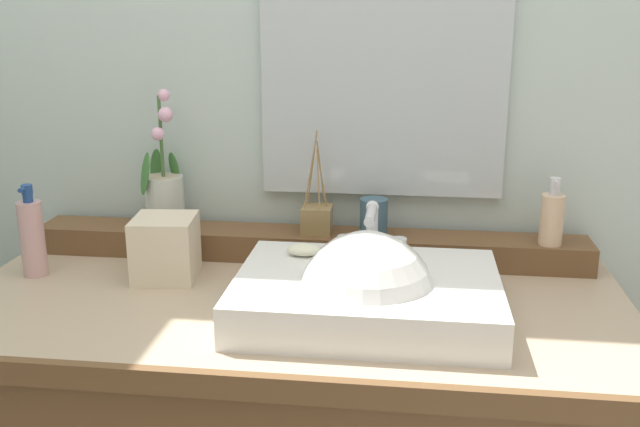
{
  "coord_description": "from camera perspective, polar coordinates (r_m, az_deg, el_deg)",
  "views": [
    {
      "loc": [
        0.23,
        -1.34,
        1.4
      ],
      "look_at": [
        0.06,
        -0.02,
        1.01
      ],
      "focal_mm": 40.75,
      "sensor_mm": 36.0,
      "label": 1
    }
  ],
  "objects": [
    {
      "name": "back_ledge",
      "position": [
        1.7,
        -0.98,
        -2.46
      ],
      "size": [
        1.29,
        0.12,
        0.06
      ],
      "primitive_type": "cube",
      "color": "brown",
      "rests_on": "vanity_cabinet"
    },
    {
      "name": "potted_plant",
      "position": [
        1.77,
        -12.13,
        1.76
      ],
      "size": [
        0.1,
        0.12,
        0.32
      ],
      "color": "silver",
      "rests_on": "back_ledge"
    },
    {
      "name": "tissue_box",
      "position": [
        1.6,
        -12.04,
        -2.65
      ],
      "size": [
        0.14,
        0.14,
        0.14
      ],
      "primitive_type": "cube",
      "rotation": [
        0.0,
        0.0,
        0.1
      ],
      "color": "beige",
      "rests_on": "vanity_cabinet"
    },
    {
      "name": "reed_diffuser",
      "position": [
        1.67,
        -0.24,
        -0.39
      ],
      "size": [
        0.07,
        0.08,
        0.24
      ],
      "color": "olive",
      "rests_on": "back_ledge"
    },
    {
      "name": "soap_bar",
      "position": [
        1.48,
        -1.27,
        -2.87
      ],
      "size": [
        0.07,
        0.04,
        0.02
      ],
      "primitive_type": "ellipsoid",
      "color": "beige",
      "rests_on": "sink_basin"
    },
    {
      "name": "soap_dispenser",
      "position": [
        1.66,
        17.75,
        -0.31
      ],
      "size": [
        0.05,
        0.05,
        0.15
      ],
      "color": "beige",
      "rests_on": "back_ledge"
    },
    {
      "name": "lotion_bottle",
      "position": [
        1.7,
        -21.66,
        -1.7
      ],
      "size": [
        0.05,
        0.06,
        0.2
      ],
      "color": "#CB9D9D",
      "rests_on": "vanity_cabinet"
    },
    {
      "name": "tumbler_cup",
      "position": [
        1.66,
        4.24,
        -0.3
      ],
      "size": [
        0.06,
        0.06,
        0.09
      ],
      "primitive_type": "cylinder",
      "color": "#375567",
      "rests_on": "back_ledge"
    },
    {
      "name": "wall_back",
      "position": [
        1.79,
        -0.21,
        13.52
      ],
      "size": [
        3.04,
        0.2,
        2.64
      ],
      "primitive_type": "cube",
      "color": "silver",
      "rests_on": "ground"
    },
    {
      "name": "mirror",
      "position": [
        1.67,
        5.04,
        12.42
      ],
      "size": [
        0.56,
        0.02,
        0.65
      ],
      "primitive_type": "cube",
      "color": "silver"
    },
    {
      "name": "sink_basin",
      "position": [
        1.38,
        3.69,
        -6.59
      ],
      "size": [
        0.5,
        0.37,
        0.28
      ],
      "color": "white",
      "rests_on": "vanity_cabinet"
    }
  ]
}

